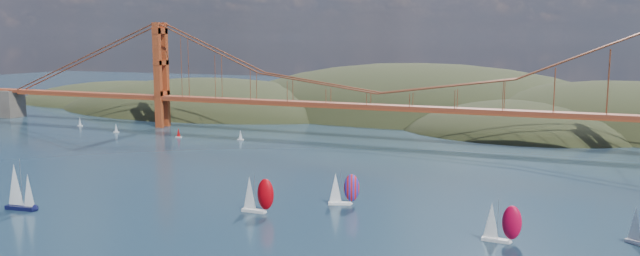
% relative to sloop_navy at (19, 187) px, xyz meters
% --- Properties ---
extents(headlands, '(725.00, 225.00, 96.00)m').
position_rel_sloop_navy_xyz_m(headlands, '(102.60, 248.07, -18.74)').
color(headlands, black).
rests_on(headlands, ground).
extents(bridge, '(552.00, 12.00, 55.00)m').
position_rel_sloop_navy_xyz_m(bridge, '(55.91, 149.78, 25.95)').
color(bridge, maroon).
rests_on(bridge, ground).
extents(sloop_navy, '(9.38, 5.61, 14.24)m').
position_rel_sloop_navy_xyz_m(sloop_navy, '(0.00, 0.00, 0.00)').
color(sloop_navy, black).
rests_on(sloop_navy, ground).
extents(racer_0, '(9.49, 3.84, 10.94)m').
position_rel_sloop_navy_xyz_m(racer_0, '(62.19, 22.23, -1.12)').
color(racer_0, silver).
rests_on(racer_0, ground).
extents(racer_1, '(9.01, 3.77, 10.28)m').
position_rel_sloop_navy_xyz_m(racer_1, '(126.23, 21.66, -1.43)').
color(racer_1, silver).
rests_on(racer_1, ground).
extents(racer_rwb, '(9.07, 5.59, 10.15)m').
position_rel_sloop_navy_xyz_m(racer_rwb, '(81.01, 38.63, -1.49)').
color(racer_rwb, silver).
rests_on(racer_rwb, ground).
extents(distant_boat_0, '(3.00, 2.00, 4.70)m').
position_rel_sloop_navy_xyz_m(distant_boat_0, '(-105.09, 134.65, -3.88)').
color(distant_boat_0, silver).
rests_on(distant_boat_0, ground).
extents(distant_boat_1, '(3.00, 2.00, 4.70)m').
position_rel_sloop_navy_xyz_m(distant_boat_1, '(-71.06, 123.11, -3.88)').
color(distant_boat_1, silver).
rests_on(distant_boat_1, ground).
extents(distant_boat_2, '(3.00, 2.00, 4.70)m').
position_rel_sloop_navy_xyz_m(distant_boat_2, '(-33.12, 122.05, -3.88)').
color(distant_boat_2, silver).
rests_on(distant_boat_2, ground).
extents(distant_boat_3, '(3.00, 2.00, 4.70)m').
position_rel_sloop_navy_xyz_m(distant_boat_3, '(-2.15, 126.81, -3.88)').
color(distant_boat_3, silver).
rests_on(distant_boat_3, ground).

